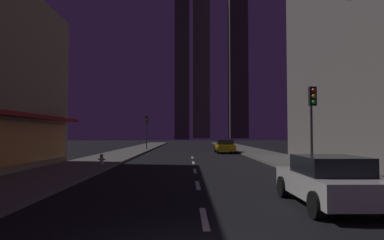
# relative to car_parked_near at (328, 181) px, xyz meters

# --- Properties ---
(ground_plane) EXTENTS (78.00, 136.00, 0.10)m
(ground_plane) POSITION_rel_car_parked_near_xyz_m (-3.60, 27.57, -0.79)
(ground_plane) COLOR black
(sidewalk_right) EXTENTS (4.00, 76.00, 0.15)m
(sidewalk_right) POSITION_rel_car_parked_near_xyz_m (3.40, 27.57, -0.67)
(sidewalk_right) COLOR #605E59
(sidewalk_right) RESTS_ON ground
(sidewalk_left) EXTENTS (4.00, 76.00, 0.15)m
(sidewalk_left) POSITION_rel_car_parked_near_xyz_m (-10.60, 27.57, -0.67)
(sidewalk_left) COLOR #605E59
(sidewalk_left) RESTS_ON ground
(lane_marking_center) EXTENTS (0.16, 28.20, 0.01)m
(lane_marking_center) POSITION_rel_car_parked_near_xyz_m (-3.60, 6.57, -0.73)
(lane_marking_center) COLOR silver
(lane_marking_center) RESTS_ON ground
(skyscraper_distant_tall) EXTENTS (5.49, 6.72, 59.19)m
(skyscraper_distant_tall) POSITION_rel_car_parked_near_xyz_m (-6.17, 116.50, 28.85)
(skyscraper_distant_tall) COLOR #4F4B3B
(skyscraper_distant_tall) RESTS_ON ground
(skyscraper_distant_mid) EXTENTS (8.46, 5.65, 77.46)m
(skyscraper_distant_mid) POSITION_rel_car_parked_near_xyz_m (2.46, 151.05, 37.99)
(skyscraper_distant_mid) COLOR #605B48
(skyscraper_distant_mid) RESTS_ON ground
(skyscraper_distant_short) EXTENTS (8.43, 8.36, 71.91)m
(skyscraper_distant_short) POSITION_rel_car_parked_near_xyz_m (19.69, 145.22, 35.21)
(skyscraper_distant_short) COLOR #4C4839
(skyscraper_distant_short) RESTS_ON ground
(car_parked_near) EXTENTS (1.98, 4.24, 1.45)m
(car_parked_near) POSITION_rel_car_parked_near_xyz_m (0.00, 0.00, 0.00)
(car_parked_near) COLOR silver
(car_parked_near) RESTS_ON ground
(car_parked_far) EXTENTS (1.98, 4.24, 1.45)m
(car_parked_far) POSITION_rel_car_parked_near_xyz_m (0.00, 26.27, 0.00)
(car_parked_far) COLOR gold
(car_parked_far) RESTS_ON ground
(fire_hydrant_far_left) EXTENTS (0.42, 0.30, 0.65)m
(fire_hydrant_far_left) POSITION_rel_car_parked_near_xyz_m (-9.50, 11.82, -0.29)
(fire_hydrant_far_left) COLOR #B2B2B2
(fire_hydrant_far_left) RESTS_ON sidewalk_left
(traffic_light_near_right) EXTENTS (0.32, 0.48, 4.20)m
(traffic_light_near_right) POSITION_rel_car_parked_near_xyz_m (1.90, 6.12, 2.45)
(traffic_light_near_right) COLOR #2D2D2D
(traffic_light_near_right) RESTS_ON sidewalk_right
(traffic_light_far_left) EXTENTS (0.32, 0.48, 4.20)m
(traffic_light_far_left) POSITION_rel_car_parked_near_xyz_m (-9.10, 31.51, 2.45)
(traffic_light_far_left) COLOR #2D2D2D
(traffic_light_far_left) RESTS_ON sidewalk_left
(street_lamp_right) EXTENTS (1.96, 0.56, 6.58)m
(street_lamp_right) POSITION_rel_car_parked_near_xyz_m (1.78, 0.45, 4.33)
(street_lamp_right) COLOR #38383D
(street_lamp_right) RESTS_ON sidewalk_right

